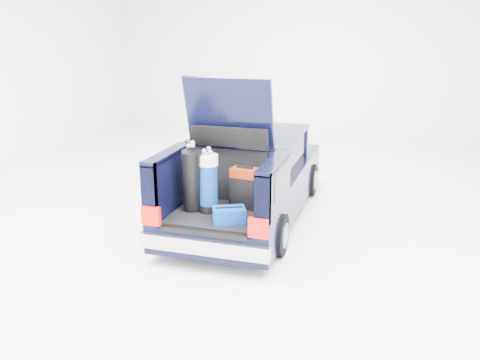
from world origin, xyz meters
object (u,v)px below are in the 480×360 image
(blue_golf_bag, at_px, (208,183))
(car, at_px, (250,177))
(red_suitcase, at_px, (245,188))
(blue_duffel, at_px, (229,215))
(black_golf_bag, at_px, (192,180))

(blue_golf_bag, bearing_deg, car, 69.91)
(red_suitcase, height_order, blue_duffel, red_suitcase)
(black_golf_bag, xyz_separation_m, blue_golf_bag, (0.22, 0.05, -0.03))
(car, xyz_separation_m, blue_duffel, (0.23, -1.89, 0.03))
(black_golf_bag, distance_m, blue_golf_bag, 0.23)
(red_suitcase, distance_m, blue_golf_bag, 0.55)
(blue_golf_bag, relative_size, blue_duffel, 1.86)
(car, distance_m, blue_duffel, 1.91)
(black_golf_bag, bearing_deg, red_suitcase, 3.37)
(black_golf_bag, relative_size, blue_duffel, 2.00)
(car, relative_size, blue_duffel, 9.15)
(blue_duffel, bearing_deg, blue_golf_bag, 116.92)
(car, distance_m, black_golf_bag, 1.71)
(car, relative_size, blue_golf_bag, 4.92)
(car, height_order, black_golf_bag, car)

